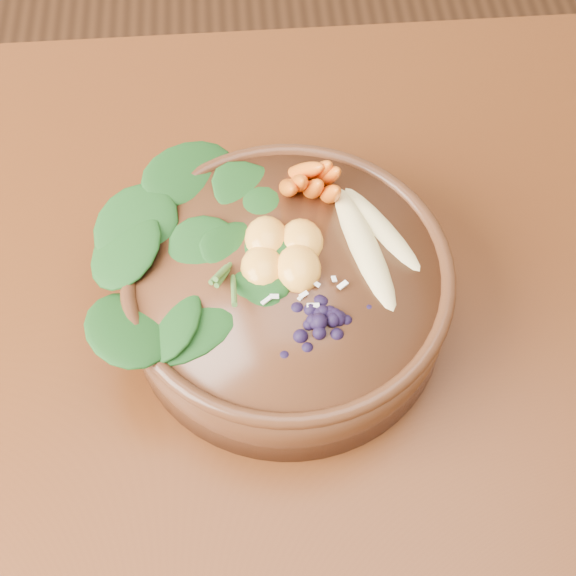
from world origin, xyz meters
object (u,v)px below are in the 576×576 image
at_px(stoneware_bowl, 288,294).
at_px(banana_halves, 374,228).
at_px(mandarin_cluster, 282,244).
at_px(dining_table, 494,413).
at_px(carrot_cluster, 309,159).
at_px(kale_heap, 214,220).
at_px(blueberry_pile, 320,313).

bearing_deg(stoneware_bowl, banana_halves, 20.85).
height_order(banana_halves, mandarin_cluster, mandarin_cluster).
height_order(dining_table, carrot_cluster, carrot_cluster).
bearing_deg(mandarin_cluster, kale_heap, 156.32).
distance_m(mandarin_cluster, blueberry_pile, 0.07).
bearing_deg(carrot_cluster, dining_table, -60.40).
bearing_deg(stoneware_bowl, mandarin_cluster, 101.77).
xyz_separation_m(banana_halves, blueberry_pile, (-0.05, -0.08, 0.01)).
height_order(kale_heap, mandarin_cluster, kale_heap).
relative_size(carrot_cluster, mandarin_cluster, 0.87).
xyz_separation_m(stoneware_bowl, carrot_cluster, (0.02, 0.09, 0.07)).
distance_m(stoneware_bowl, kale_heap, 0.09).
height_order(dining_table, mandarin_cluster, mandarin_cluster).
xyz_separation_m(stoneware_bowl, banana_halves, (0.07, 0.03, 0.05)).
height_order(mandarin_cluster, blueberry_pile, blueberry_pile).
bearing_deg(blueberry_pile, carrot_cluster, 88.56).
xyz_separation_m(carrot_cluster, banana_halves, (0.05, -0.06, -0.02)).
bearing_deg(banana_halves, carrot_cluster, 113.06).
height_order(kale_heap, banana_halves, kale_heap).
bearing_deg(dining_table, stoneware_bowl, 160.32).
bearing_deg(blueberry_pile, banana_halves, 56.59).
relative_size(dining_table, carrot_cluster, 21.13).
bearing_deg(banana_halves, mandarin_cluster, 170.25).
distance_m(carrot_cluster, mandarin_cluster, 0.08).
height_order(dining_table, banana_halves, banana_halves).
bearing_deg(kale_heap, dining_table, -23.59).
bearing_deg(stoneware_bowl, carrot_cluster, 74.42).
relative_size(dining_table, mandarin_cluster, 18.37).
distance_m(carrot_cluster, banana_halves, 0.08).
relative_size(kale_heap, banana_halves, 1.14).
height_order(carrot_cluster, blueberry_pile, carrot_cluster).
distance_m(dining_table, banana_halves, 0.24).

